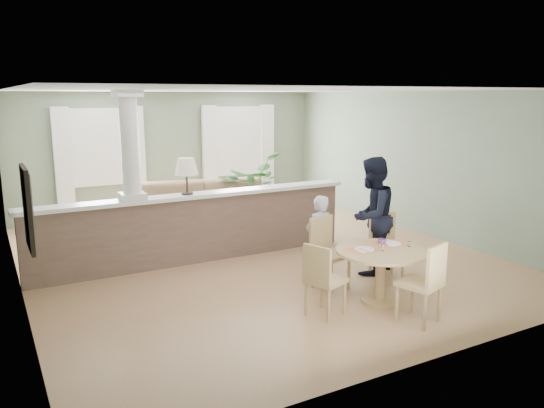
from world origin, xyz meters
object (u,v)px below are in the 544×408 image
chair_far_man (385,243)px  man_person (371,216)px  dining_table (381,261)px  houseplant (251,189)px  chair_near (426,280)px  chair_side (322,277)px  sofa (206,207)px  child_person (319,239)px  chair_far_boy (327,249)px

chair_far_man → man_person: (-0.06, 0.26, 0.35)m
dining_table → man_person: (0.62, 0.97, 0.32)m
houseplant → chair_near: houseplant is taller
chair_side → man_person: bearing=-76.6°
sofa → chair_far_man: 4.05m
child_person → man_person: bearing=167.1°
chair_side → child_person: (0.67, 1.08, 0.12)m
chair_side → child_person: 1.28m
houseplant → chair_far_man: houseplant is taller
chair_far_man → sofa: bearing=123.8°
houseplant → sofa: bearing=-178.3°
dining_table → chair_near: (0.01, -0.78, -0.02)m
chair_side → man_person: size_ratio=0.52×
chair_far_boy → child_person: (0.03, 0.26, 0.08)m
chair_far_man → chair_near: (-0.68, -1.49, 0.02)m
chair_side → man_person: (1.55, 1.00, 0.38)m
houseplant → dining_table: houseplant is taller
sofa → houseplant: size_ratio=2.18×
dining_table → child_person: size_ratio=0.92×
man_person → sofa: bearing=-95.0°
dining_table → chair_far_boy: chair_far_boy is taller
dining_table → chair_side: bearing=-177.7°
chair_side → sofa: bearing=-24.0°
dining_table → chair_side: chair_side is taller
chair_side → dining_table: bearing=-107.2°
chair_far_boy → chair_side: size_ratio=1.08×
chair_far_man → child_person: bearing=175.9°
chair_far_man → chair_near: 1.63m
chair_far_boy → chair_side: (-0.64, -0.83, -0.04)m
sofa → chair_side: 4.61m
houseplant → child_person: 3.61m
houseplant → chair_side: houseplant is taller
chair_far_boy → chair_near: chair_far_boy is taller
sofa → child_person: (0.31, -3.51, 0.15)m
sofa → child_person: 3.53m
chair_near → sofa: bearing=-101.1°
chair_far_man → dining_table: bearing=-118.2°
chair_side → chair_near: bearing=-147.9°
houseplant → chair_far_boy: 3.87m
child_person → sofa: bearing=-92.6°
chair_near → child_person: size_ratio=0.78×
sofa → dining_table: bearing=-70.5°
houseplant → chair_side: bearing=-106.6°
sofa → dining_table: 4.59m
chair_near → chair_far_boy: bearing=-96.6°
chair_far_boy → chair_far_man: 0.97m
sofa → man_person: 3.80m
sofa → chair_far_boy: bearing=-73.3°
chair_far_boy → chair_side: 1.05m
chair_far_boy → chair_near: size_ratio=1.01×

